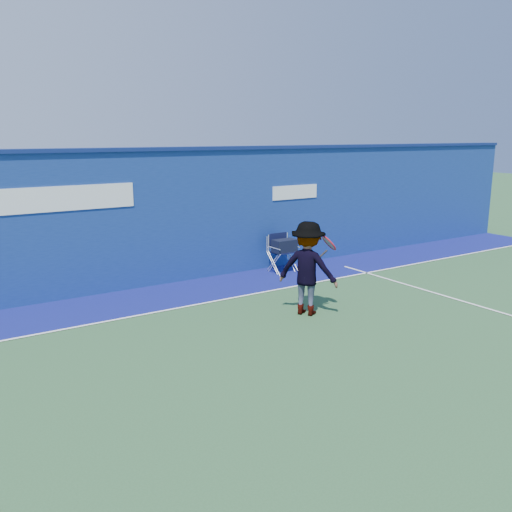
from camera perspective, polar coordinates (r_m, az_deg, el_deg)
ground at (r=8.54m, az=4.80°, el=-10.50°), size 80.00×80.00×0.00m
stadium_wall at (r=12.50m, az=-9.83°, el=4.20°), size 24.00×0.50×3.08m
out_of_bounds_strip at (r=11.85m, az=-7.42°, el=-3.85°), size 24.00×1.80×0.01m
court_lines at (r=8.98m, az=2.43°, el=-9.19°), size 24.00×12.00×0.01m
directors_chair_left at (r=13.55m, az=2.60°, el=-0.36°), size 0.54×0.50×0.91m
directors_chair_right at (r=13.41m, az=2.93°, el=-0.05°), size 0.57×0.51×0.96m
water_bottle at (r=13.79m, az=5.81°, el=-0.92°), size 0.07×0.07×0.25m
tennis_player at (r=10.23m, az=5.48°, el=-1.29°), size 1.19×1.33×1.78m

